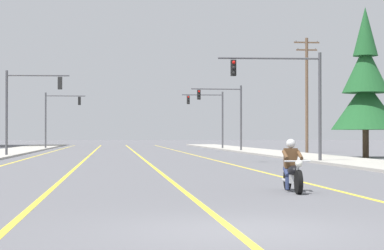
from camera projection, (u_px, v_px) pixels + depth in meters
The scene contains 14 objects.
ground_plane at pixel (239, 230), 11.67m from camera, with size 400.00×400.00×0.00m, color #5B5B60.
lane_stripe_center at pixel (138, 154), 56.38m from camera, with size 0.16×100.00×0.01m, color yellow.
lane_stripe_left at pixel (90, 155), 55.96m from camera, with size 0.16×100.00×0.01m, color yellow.
lane_stripe_right at pixel (191, 154), 56.86m from camera, with size 0.16×100.00×0.01m, color yellow.
lane_stripe_far_left at pixel (41, 155), 55.53m from camera, with size 0.16×100.00×0.01m, color yellow.
sidewalk_kerb_right at pixel (292, 155), 52.67m from camera, with size 4.40×110.00×0.14m, color #ADA89E.
motorcycle_with_rider at pixel (292, 171), 19.51m from camera, with size 0.70×2.19×1.46m.
traffic_signal_near_right at pixel (290, 89), 39.57m from camera, with size 5.83×0.44×6.20m.
traffic_signal_near_left at pixel (25, 100), 50.86m from camera, with size 4.55×0.43×6.20m.
traffic_signal_mid_right at pixel (227, 108), 66.11m from camera, with size 4.80×0.47×6.20m.
traffic_signal_mid_left at pixel (57, 112), 77.47m from camera, with size 4.39×0.37×6.20m.
traffic_signal_far_right at pixel (211, 111), 75.73m from camera, with size 4.45×0.37×6.20m.
utility_pole_right_far at pixel (307, 91), 61.37m from camera, with size 2.25×0.26×10.00m.
conifer_tree_right_verge_far at pixel (365, 88), 48.43m from camera, with size 4.71×4.71×10.36m.
Camera 1 is at (-2.07, -11.54, 1.57)m, focal length 66.25 mm.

